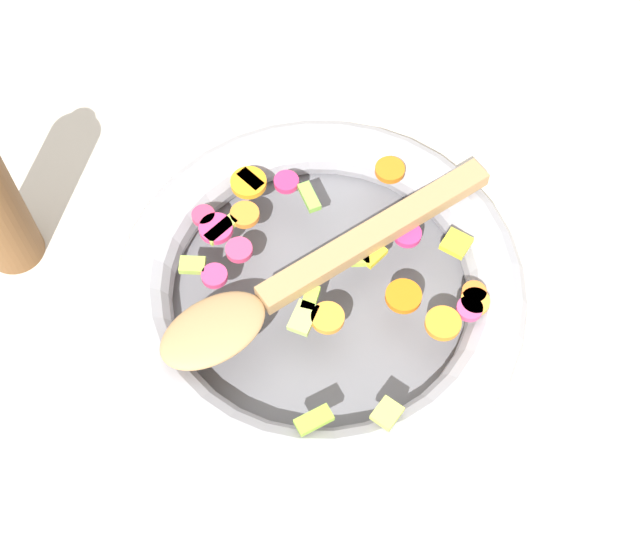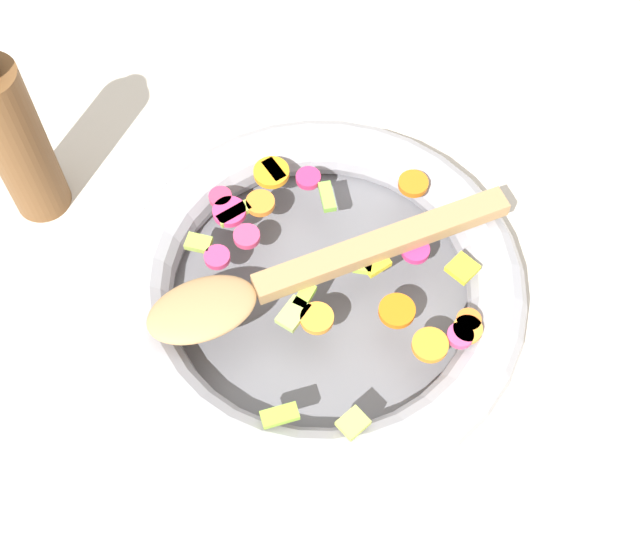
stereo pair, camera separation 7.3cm
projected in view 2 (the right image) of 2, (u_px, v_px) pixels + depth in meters
The scene contains 5 objects.
ground_plane at pixel (320, 302), 0.78m from camera, with size 4.00×4.00×0.00m, color beige.
skillet at pixel (320, 290), 0.76m from camera, with size 0.35×0.35×0.05m.
chopped_vegetables at pixel (321, 265), 0.73m from camera, with size 0.27×0.26×0.01m.
wooden_spoon at pixel (293, 276), 0.72m from camera, with size 0.27×0.22×0.01m.
pepper_mill at pixel (15, 139), 0.75m from camera, with size 0.05×0.05×0.20m.
Camera 2 is at (0.31, 0.18, 0.69)m, focal length 50.00 mm.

